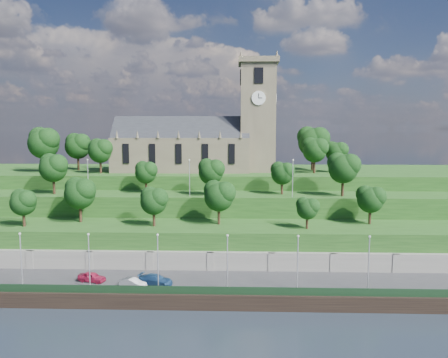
{
  "coord_description": "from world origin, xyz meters",
  "views": [
    {
      "loc": [
        9.57,
        -58.05,
        25.09
      ],
      "look_at": [
        6.59,
        30.0,
        14.93
      ],
      "focal_mm": 35.0,
      "sensor_mm": 36.0,
      "label": 1
    }
  ],
  "objects_px": {
    "car_left": "(92,277)",
    "car_middle": "(133,283)",
    "church": "(202,140)",
    "car_right": "(156,280)"
  },
  "relations": [
    {
      "from": "car_left",
      "to": "car_middle",
      "type": "distance_m",
      "value": 7.21
    },
    {
      "from": "church",
      "to": "car_left",
      "type": "bearing_deg",
      "value": -108.28
    },
    {
      "from": "church",
      "to": "car_left",
      "type": "xyz_separation_m",
      "value": [
        -13.45,
        -40.72,
        -19.79
      ]
    },
    {
      "from": "car_middle",
      "to": "car_right",
      "type": "bearing_deg",
      "value": -44.2
    },
    {
      "from": "car_left",
      "to": "car_middle",
      "type": "bearing_deg",
      "value": -93.84
    },
    {
      "from": "church",
      "to": "car_middle",
      "type": "distance_m",
      "value": 47.8
    },
    {
      "from": "car_left",
      "to": "car_middle",
      "type": "relative_size",
      "value": 1.05
    },
    {
      "from": "car_right",
      "to": "car_middle",
      "type": "bearing_deg",
      "value": 128.18
    },
    {
      "from": "church",
      "to": "car_left",
      "type": "height_order",
      "value": "church"
    },
    {
      "from": "church",
      "to": "car_right",
      "type": "distance_m",
      "value": 46.22
    }
  ]
}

